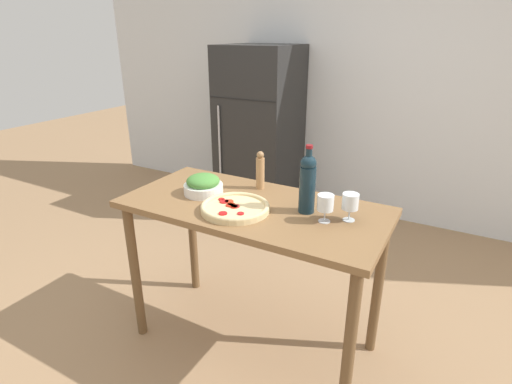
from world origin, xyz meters
name	(u,v)px	position (x,y,z in m)	size (l,w,h in m)	color
ground_plane	(253,339)	(0.00, 0.00, 0.00)	(14.00, 14.00, 0.00)	#9E7A56
wall_back	(367,84)	(0.00, 2.22, 1.30)	(6.40, 0.08, 2.60)	silver
refrigerator	(260,131)	(-0.94, 1.82, 0.83)	(0.71, 0.73, 1.66)	black
prep_counter	(253,226)	(0.00, 0.00, 0.78)	(1.42, 0.68, 0.91)	brown
wine_bottle	(308,182)	(0.28, 0.05, 1.07)	(0.08, 0.08, 0.35)	#142833
wine_glass_near	(325,204)	(0.40, -0.01, 1.01)	(0.08, 0.08, 0.14)	silver
wine_glass_far	(350,203)	(0.50, 0.06, 1.01)	(0.08, 0.08, 0.14)	silver
pepper_mill	(260,171)	(-0.08, 0.23, 1.02)	(0.05, 0.05, 0.23)	#AD7F51
salad_bowl	(203,185)	(-0.32, 0.00, 0.96)	(0.22, 0.22, 0.11)	white
homemade_pizza	(235,207)	(-0.04, -0.12, 0.93)	(0.35, 0.35, 0.04)	#DBC189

